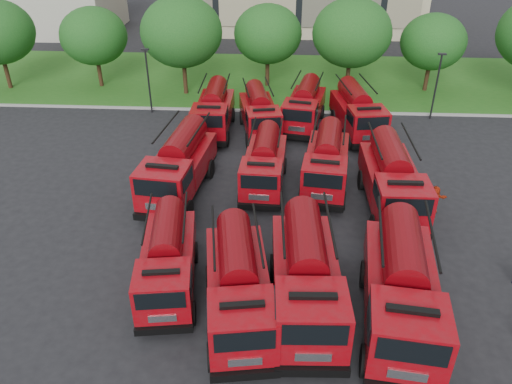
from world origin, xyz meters
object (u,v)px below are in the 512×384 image
fire_truck_0 (168,259)px  firefighter_0 (373,375)px  fire_truck_5 (264,163)px  fire_truck_10 (304,106)px  fire_truck_7 (392,180)px  fire_truck_9 (259,113)px  fire_truck_6 (326,161)px  fire_truck_8 (214,110)px  fire_truck_11 (357,112)px  fire_truck_4 (179,165)px  firefighter_5 (432,211)px  fire_truck_3 (401,287)px  firefighter_4 (174,217)px  firefighter_1 (326,370)px  fire_truck_1 (238,285)px  fire_truck_2 (306,276)px

fire_truck_0 → firefighter_0: (8.41, -4.40, -1.49)m
firefighter_0 → fire_truck_5: bearing=87.2°
fire_truck_10 → fire_truck_7: bearing=-57.8°
fire_truck_0 → fire_truck_5: (3.82, 9.13, 0.03)m
fire_truck_9 → fire_truck_6: bearing=-70.4°
fire_truck_8 → firefighter_0: size_ratio=4.14×
fire_truck_9 → fire_truck_11: (7.04, 0.33, 0.11)m
fire_truck_0 → fire_truck_4: fire_truck_4 is taller
fire_truck_7 → fire_truck_9: size_ratio=1.10×
fire_truck_0 → firefighter_5: 14.94m
fire_truck_6 → fire_truck_8: bearing=142.8°
fire_truck_3 → fire_truck_8: 21.07m
fire_truck_7 → firefighter_4: fire_truck_7 is taller
fire_truck_3 → fire_truck_7: size_ratio=1.06×
fire_truck_11 → fire_truck_7: bearing=-95.1°
firefighter_1 → fire_truck_3: bearing=70.0°
fire_truck_8 → fire_truck_10: bearing=10.8°
fire_truck_9 → fire_truck_1: bearing=-100.2°
fire_truck_1 → fire_truck_3: size_ratio=0.91×
fire_truck_0 → firefighter_0: bearing=-35.5°
fire_truck_3 → fire_truck_4: fire_truck_3 is taller
firefighter_5 → fire_truck_8: bearing=-41.0°
fire_truck_3 → fire_truck_8: bearing=125.0°
fire_truck_7 → fire_truck_11: 10.09m
fire_truck_0 → fire_truck_7: bearing=25.4°
fire_truck_4 → fire_truck_9: 9.71m
firefighter_0 → firefighter_1: (-1.69, 0.10, 0.00)m
fire_truck_8 → fire_truck_11: bearing=0.8°
fire_truck_3 → fire_truck_1: bearing=-172.8°
fire_truck_7 → fire_truck_2: bearing=-121.4°
fire_truck_5 → fire_truck_10: fire_truck_10 is taller
fire_truck_0 → fire_truck_4: (-1.04, 8.12, 0.28)m
firefighter_5 → fire_truck_0: bearing=23.4°
fire_truck_5 → firefighter_4: fire_truck_5 is taller
firefighter_4 → firefighter_5: size_ratio=0.95×
fire_truck_11 → fire_truck_3: bearing=-100.5°
fire_truck_7 → fire_truck_9: (-7.74, 9.74, -0.22)m
fire_truck_1 → fire_truck_9: fire_truck_1 is taller
fire_truck_7 → firefighter_4: size_ratio=5.09×
fire_truck_7 → fire_truck_9: 12.44m
fire_truck_7 → fire_truck_4: bearing=174.7°
fire_truck_9 → firefighter_4: (-4.04, -11.43, -1.54)m
firefighter_1 → firefighter_5: bearing=87.9°
fire_truck_0 → fire_truck_8: size_ratio=0.95×
fire_truck_0 → fire_truck_2: (5.96, -1.09, 0.27)m
firefighter_1 → firefighter_4: firefighter_1 is taller
fire_truck_0 → fire_truck_7: (10.86, 7.14, 0.27)m
fire_truck_4 → firefighter_0: (9.45, -12.51, -1.77)m
firefighter_1 → fire_truck_4: bearing=150.2°
fire_truck_6 → firefighter_1: size_ratio=4.51×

